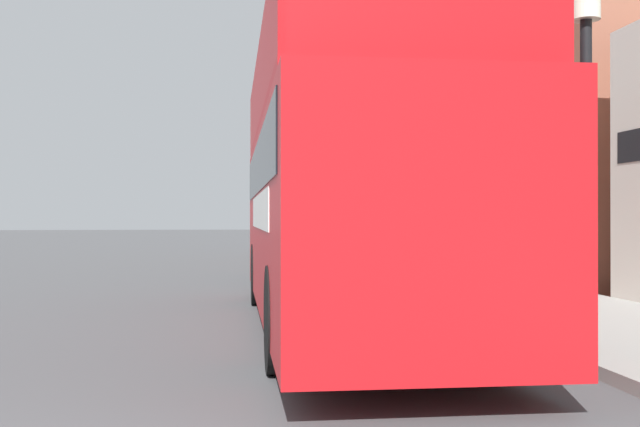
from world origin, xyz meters
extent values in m
plane|color=#4C4C4F|center=(0.00, 21.00, 0.00)|extent=(144.00, 144.00, 0.00)
cube|color=#999993|center=(6.90, 18.00, 0.07)|extent=(3.35, 108.00, 0.14)
cube|color=#935642|center=(11.58, 20.25, 3.66)|extent=(6.00, 19.25, 7.31)
cube|color=red|center=(3.33, 7.29, 1.53)|extent=(2.57, 9.96, 2.46)
cube|color=white|center=(3.33, 6.79, 1.65)|extent=(2.53, 5.50, 0.45)
cube|color=black|center=(3.33, 7.29, 2.26)|extent=(2.59, 9.17, 0.70)
cube|color=red|center=(3.33, 7.29, 2.81)|extent=(2.56, 9.17, 0.10)
cube|color=red|center=(2.15, 7.30, 3.40)|extent=(0.20, 9.14, 1.07)
cube|color=red|center=(4.51, 7.27, 3.40)|extent=(0.20, 9.14, 1.07)
cube|color=red|center=(3.39, 11.16, 3.40)|extent=(2.45, 1.42, 1.07)
cylinder|color=black|center=(2.28, 10.38, 0.55)|extent=(0.30, 1.09, 1.09)
cylinder|color=black|center=(4.47, 10.35, 0.55)|extent=(0.30, 1.09, 1.09)
cylinder|color=black|center=(2.20, 4.42, 0.55)|extent=(0.30, 1.09, 1.09)
cylinder|color=black|center=(4.39, 4.39, 0.55)|extent=(0.30, 1.09, 1.09)
cube|color=black|center=(4.06, 15.79, 0.61)|extent=(2.06, 4.05, 0.84)
cube|color=black|center=(4.06, 15.67, 1.26)|extent=(1.72, 1.99, 0.46)
cylinder|color=black|center=(3.14, 16.97, 0.34)|extent=(0.24, 0.69, 0.68)
cylinder|color=black|center=(4.83, 17.06, 0.34)|extent=(0.24, 0.69, 0.68)
cylinder|color=black|center=(3.28, 14.52, 0.34)|extent=(0.24, 0.69, 0.68)
cylinder|color=black|center=(4.97, 14.62, 0.34)|extent=(0.24, 0.69, 0.68)
cylinder|color=black|center=(5.69, 4.86, 1.97)|extent=(0.13, 0.13, 3.66)
cylinder|color=silver|center=(5.69, 4.86, 4.03)|extent=(0.32, 0.32, 0.45)
cylinder|color=black|center=(5.92, 13.68, 2.21)|extent=(0.13, 0.13, 4.14)
cylinder|color=silver|center=(5.92, 13.68, 4.51)|extent=(0.32, 0.32, 0.45)
cone|color=black|center=(5.92, 13.68, 4.84)|extent=(0.35, 0.35, 0.22)
cylinder|color=black|center=(5.79, 22.50, 2.36)|extent=(0.13, 0.13, 4.43)
cylinder|color=silver|center=(5.79, 22.50, 4.80)|extent=(0.32, 0.32, 0.45)
cone|color=black|center=(5.79, 22.50, 5.13)|extent=(0.35, 0.35, 0.22)
camera|label=1|loc=(1.62, -3.10, 1.58)|focal=42.00mm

